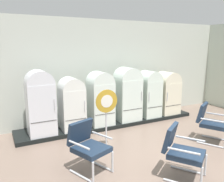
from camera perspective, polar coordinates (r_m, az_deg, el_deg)
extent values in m
cube|color=#7E685B|center=(4.75, 17.44, -18.83)|extent=(12.00, 10.00, 0.05)
cube|color=beige|center=(7.22, -2.58, 5.06)|extent=(11.76, 0.12, 3.09)
cube|color=#47443F|center=(7.19, -2.66, 14.59)|extent=(11.76, 0.07, 0.06)
cube|color=black|center=(6.98, -0.28, -7.73)|extent=(5.42, 0.95, 0.10)
cube|color=silver|center=(6.07, -17.19, -4.27)|extent=(0.66, 0.66, 1.29)
cylinder|color=silver|center=(5.93, -17.55, 1.77)|extent=(0.66, 0.64, 0.66)
cube|color=#383838|center=(5.82, -16.47, -7.27)|extent=(0.61, 0.01, 0.01)
cylinder|color=silver|center=(5.75, -14.03, -3.33)|extent=(0.02, 0.02, 0.28)
cube|color=white|center=(6.26, -9.89, -4.44)|extent=(0.61, 0.63, 1.09)
cylinder|color=white|center=(6.14, -10.06, 0.46)|extent=(0.61, 0.62, 0.61)
cube|color=#383838|center=(6.02, -8.91, -6.97)|extent=(0.56, 0.01, 0.01)
cylinder|color=silver|center=(6.00, -6.76, -3.74)|extent=(0.02, 0.02, 0.28)
cube|color=silver|center=(6.53, -2.89, -3.19)|extent=(0.64, 0.63, 1.18)
cylinder|color=silver|center=(6.41, -2.94, 1.94)|extent=(0.64, 0.62, 0.64)
cube|color=#383838|center=(6.31, -1.66, -5.71)|extent=(0.59, 0.01, 0.01)
cylinder|color=silver|center=(6.32, 0.49, -2.34)|extent=(0.02, 0.02, 0.28)
cube|color=silver|center=(6.92, 3.82, -2.16)|extent=(0.70, 0.62, 1.23)
cylinder|color=silver|center=(6.81, 3.89, 2.90)|extent=(0.70, 0.61, 0.70)
cube|color=#383838|center=(6.72, 5.18, -4.55)|extent=(0.64, 0.01, 0.01)
cylinder|color=silver|center=(6.77, 7.34, -1.24)|extent=(0.02, 0.02, 0.28)
cube|color=silver|center=(7.36, 9.12, -1.81)|extent=(0.59, 0.62, 1.15)
cylinder|color=silver|center=(7.26, 9.26, 2.61)|extent=(0.59, 0.61, 0.59)
cube|color=#383838|center=(7.17, 10.56, -3.92)|extent=(0.54, 0.01, 0.01)
cylinder|color=silver|center=(6.94, 9.18, -1.44)|extent=(0.02, 0.02, 0.28)
cube|color=beige|center=(7.83, 13.40, -1.61)|extent=(0.67, 0.65, 1.04)
cylinder|color=beige|center=(7.74, 13.57, 2.14)|extent=(0.67, 0.64, 0.67)
cube|color=#383838|center=(7.64, 14.94, -3.45)|extent=(0.62, 0.01, 0.01)
cylinder|color=silver|center=(7.38, 13.52, -1.40)|extent=(0.02, 0.02, 0.28)
cylinder|color=silver|center=(4.41, -7.54, -20.22)|extent=(0.27, 0.60, 0.04)
cylinder|color=silver|center=(4.13, -4.71, -19.45)|extent=(0.05, 0.05, 0.39)
cylinder|color=silver|center=(4.71, -2.75, -17.96)|extent=(0.27, 0.60, 0.04)
cylinder|color=silver|center=(4.44, 0.11, -17.03)|extent=(0.05, 0.05, 0.39)
cube|color=#1E2F45|center=(4.36, -5.15, -14.17)|extent=(0.71, 0.73, 0.09)
cube|color=#1E2F45|center=(4.46, -7.91, -9.93)|extent=(0.56, 0.35, 0.44)
cylinder|color=silver|center=(4.11, -8.17, -13.05)|extent=(0.23, 0.49, 0.04)
cylinder|color=silver|center=(4.47, -2.49, -10.87)|extent=(0.23, 0.49, 0.04)
cylinder|color=silver|center=(6.02, 23.21, -12.16)|extent=(0.34, 0.57, 0.04)
cylinder|color=silver|center=(6.48, 24.06, -10.57)|extent=(0.34, 0.57, 0.04)
cube|color=#1E2F45|center=(6.11, 23.97, -7.59)|extent=(0.75, 0.76, 0.09)
cube|color=#1E2F45|center=(6.08, 21.39, -4.85)|extent=(0.55, 0.40, 0.44)
cylinder|color=silver|center=(5.78, 23.60, -6.66)|extent=(0.28, 0.47, 0.04)
cylinder|color=silver|center=(6.33, 24.56, -5.25)|extent=(0.28, 0.47, 0.04)
cylinder|color=silver|center=(4.21, 21.22, -19.53)|extent=(0.06, 0.06, 0.39)
cylinder|color=silver|center=(4.77, 18.21, -18.13)|extent=(0.39, 0.55, 0.04)
cylinder|color=silver|center=(4.65, 22.10, -16.53)|extent=(0.06, 0.06, 0.39)
cube|color=#1E2F45|center=(4.36, 17.93, -14.69)|extent=(0.77, 0.78, 0.09)
cube|color=#1E2F45|center=(4.31, 14.18, -10.95)|extent=(0.54, 0.43, 0.44)
cylinder|color=silver|center=(4.02, 17.28, -13.99)|extent=(0.32, 0.45, 0.04)
cylinder|color=silver|center=(4.54, 18.78, -11.10)|extent=(0.32, 0.45, 0.04)
cylinder|color=#2D2D30|center=(5.40, -1.41, -14.01)|extent=(0.32, 0.32, 0.03)
cylinder|color=silver|center=(5.19, -1.44, -8.36)|extent=(0.04, 0.04, 1.10)
cylinder|color=#B98C25|center=(5.01, -1.34, -2.52)|extent=(0.51, 0.02, 0.51)
cylinder|color=white|center=(5.00, -1.28, -2.55)|extent=(0.28, 0.00, 0.28)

